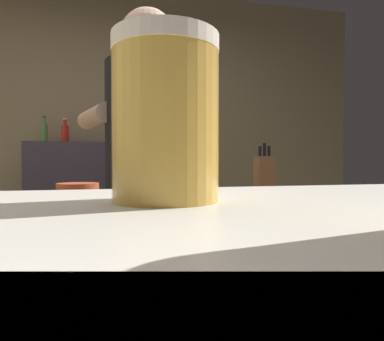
# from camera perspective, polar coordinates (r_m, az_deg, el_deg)

# --- Properties ---
(wall_back) EXTENTS (5.20, 0.10, 2.70)m
(wall_back) POSITION_cam_1_polar(r_m,az_deg,el_deg) (3.40, -14.91, 6.00)
(wall_back) COLOR #8E765A
(wall_back) RESTS_ON ground
(prep_counter) EXTENTS (2.10, 0.60, 0.91)m
(prep_counter) POSITION_cam_1_polar(r_m,az_deg,el_deg) (1.99, -5.15, -16.77)
(prep_counter) COLOR #473827
(prep_counter) RESTS_ON ground
(back_shelf) EXTENTS (0.83, 0.36, 1.24)m
(back_shelf) POSITION_cam_1_polar(r_m,az_deg,el_deg) (3.15, -17.78, -6.96)
(back_shelf) COLOR #3B3240
(back_shelf) RESTS_ON ground
(bartender) EXTENTS (0.49, 0.55, 1.69)m
(bartender) POSITION_cam_1_polar(r_m,az_deg,el_deg) (1.43, -7.07, -2.42)
(bartender) COLOR #2B2C39
(bartender) RESTS_ON ground
(knife_block) EXTENTS (0.10, 0.08, 0.28)m
(knife_block) POSITION_cam_1_polar(r_m,az_deg,el_deg) (2.04, 11.71, -0.39)
(knife_block) COLOR brown
(knife_block) RESTS_ON prep_counter
(mixing_bowl) EXTENTS (0.21, 0.21, 0.06)m
(mixing_bowl) POSITION_cam_1_polar(r_m,az_deg,el_deg) (1.90, -18.12, -2.85)
(mixing_bowl) COLOR #C5522E
(mixing_bowl) RESTS_ON prep_counter
(chefs_knife) EXTENTS (0.24, 0.08, 0.01)m
(chefs_knife) POSITION_cam_1_polar(r_m,az_deg,el_deg) (1.88, -0.05, -3.59)
(chefs_knife) COLOR silver
(chefs_knife) RESTS_ON prep_counter
(pint_glass_near) EXTENTS (0.08, 0.08, 0.13)m
(pint_glass_near) POSITION_cam_1_polar(r_m,az_deg,el_deg) (0.28, -4.31, 8.28)
(pint_glass_near) COLOR gold
(pint_glass_near) RESTS_ON bar_counter
(bottle_olive_oil) EXTENTS (0.05, 0.05, 0.22)m
(bottle_olive_oil) POSITION_cam_1_polar(r_m,az_deg,el_deg) (3.19, -22.94, 5.76)
(bottle_olive_oil) COLOR #4C7C3B
(bottle_olive_oil) RESTS_ON back_shelf
(bottle_hot_sauce) EXTENTS (0.06, 0.06, 0.20)m
(bottle_hot_sauce) POSITION_cam_1_polar(r_m,az_deg,el_deg) (3.16, -19.98, 5.73)
(bottle_hot_sauce) COLOR red
(bottle_hot_sauce) RESTS_ON back_shelf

